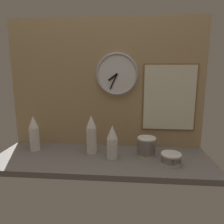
% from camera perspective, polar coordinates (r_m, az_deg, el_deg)
% --- Properties ---
extents(ground_plane, '(1.60, 0.56, 0.04)m').
position_cam_1_polar(ground_plane, '(1.54, -2.89, -13.25)').
color(ground_plane, slate).
extents(wall_tiled_back, '(1.60, 0.03, 1.05)m').
position_cam_1_polar(wall_tiled_back, '(1.67, -1.83, 7.95)').
color(wall_tiled_back, tan).
rests_on(wall_tiled_back, ground_plane).
extents(cup_stack_center_right, '(0.08, 0.08, 0.25)m').
position_cam_1_polar(cup_stack_center_right, '(1.47, 0.08, -8.51)').
color(cup_stack_center_right, white).
rests_on(cup_stack_center_right, ground_plane).
extents(cup_stack_far_left, '(0.08, 0.08, 0.28)m').
position_cam_1_polar(cup_stack_far_left, '(1.73, -21.38, -5.62)').
color(cup_stack_far_left, white).
rests_on(cup_stack_far_left, ground_plane).
extents(cup_stack_center, '(0.08, 0.08, 0.30)m').
position_cam_1_polar(cup_stack_center, '(1.56, -5.91, -6.32)').
color(cup_stack_center, white).
rests_on(cup_stack_center, ground_plane).
extents(bowl_stack_right, '(0.14, 0.14, 0.15)m').
position_cam_1_polar(bowl_stack_right, '(1.54, 9.80, -9.59)').
color(bowl_stack_right, beige).
rests_on(bowl_stack_right, ground_plane).
extents(bowl_stack_far_right, '(0.14, 0.14, 0.08)m').
position_cam_1_polar(bowl_stack_far_right, '(1.46, 16.51, -12.52)').
color(bowl_stack_far_right, beige).
rests_on(bowl_stack_far_right, ground_plane).
extents(wall_clock, '(0.34, 0.03, 0.34)m').
position_cam_1_polar(wall_clock, '(1.63, 1.41, 10.73)').
color(wall_clock, white).
extents(menu_board, '(0.43, 0.01, 0.54)m').
position_cam_1_polar(menu_board, '(1.68, 16.05, 3.90)').
color(menu_board, olive).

